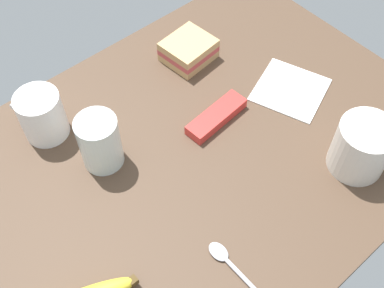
# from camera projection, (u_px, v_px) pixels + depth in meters

# --- Properties ---
(tabletop) EXTENTS (0.90, 0.64, 0.02)m
(tabletop) POSITION_uv_depth(u_px,v_px,m) (192.00, 157.00, 0.86)
(tabletop) COLOR #4C3828
(tabletop) RESTS_ON ground
(coffee_mug_black) EXTENTS (0.11, 0.12, 0.10)m
(coffee_mug_black) POSITION_uv_depth(u_px,v_px,m) (362.00, 147.00, 0.80)
(coffee_mug_black) COLOR silver
(coffee_mug_black) RESTS_ON tabletop
(coffee_mug_milky) EXTENTS (0.08, 0.10, 0.09)m
(coffee_mug_milky) POSITION_uv_depth(u_px,v_px,m) (42.00, 115.00, 0.84)
(coffee_mug_milky) COLOR white
(coffee_mug_milky) RESTS_ON tabletop
(sandwich_main) EXTENTS (0.10, 0.09, 0.04)m
(sandwich_main) POSITION_uv_depth(u_px,v_px,m) (188.00, 50.00, 0.97)
(sandwich_main) COLOR tan
(sandwich_main) RESTS_ON tabletop
(glass_of_milk) EXTENTS (0.07, 0.07, 0.10)m
(glass_of_milk) POSITION_uv_depth(u_px,v_px,m) (100.00, 144.00, 0.81)
(glass_of_milk) COLOR silver
(glass_of_milk) RESTS_ON tabletop
(spoon) EXTENTS (0.02, 0.11, 0.01)m
(spoon) POSITION_uv_depth(u_px,v_px,m) (227.00, 260.00, 0.73)
(spoon) COLOR silver
(spoon) RESTS_ON tabletop
(snack_bar) EXTENTS (0.13, 0.05, 0.02)m
(snack_bar) POSITION_uv_depth(u_px,v_px,m) (216.00, 117.00, 0.88)
(snack_bar) COLOR red
(snack_bar) RESTS_ON tabletop
(paper_napkin) EXTENTS (0.16, 0.16, 0.00)m
(paper_napkin) POSITION_uv_depth(u_px,v_px,m) (290.00, 90.00, 0.94)
(paper_napkin) COLOR white
(paper_napkin) RESTS_ON tabletop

